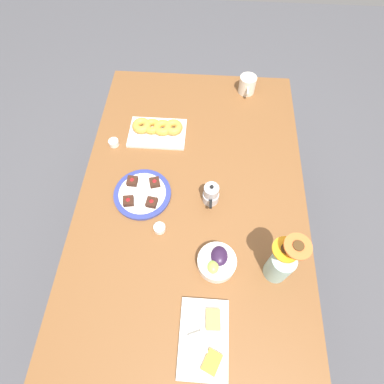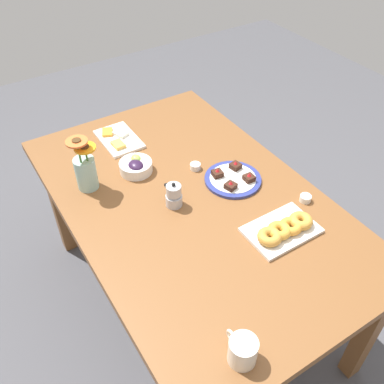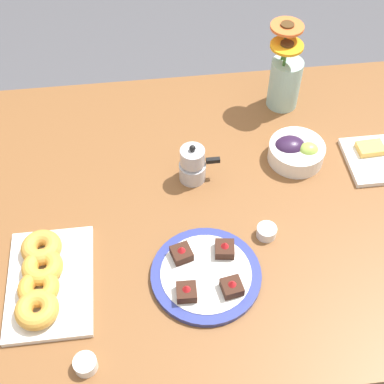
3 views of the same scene
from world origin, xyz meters
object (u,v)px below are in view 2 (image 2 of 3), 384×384
dining_table (192,213)px  flower_vase (86,170)px  croissant_platter (284,229)px  jam_cup_berry (305,198)px  jam_cup_honey (195,166)px  moka_pot (174,196)px  dessert_plate (233,179)px  coffee_mug (242,350)px  grape_bowl (136,166)px  cheese_platter (118,139)px

dining_table → flower_vase: bearing=47.9°
croissant_platter → flower_vase: 0.86m
croissant_platter → jam_cup_berry: (0.09, -0.20, -0.01)m
dining_table → croissant_platter: croissant_platter is taller
flower_vase → jam_cup_honey: bearing=-107.1°
jam_cup_honey → moka_pot: 0.26m
dining_table → dessert_plate: bearing=-88.5°
coffee_mug → jam_cup_honey: coffee_mug is taller
dining_table → croissant_platter: bearing=-151.2°
grape_bowl → moka_pot: moka_pot is taller
croissant_platter → dining_table: bearing=28.8°
dessert_plate → flower_vase: size_ratio=0.96×
jam_cup_honey → dessert_plate: bearing=-149.0°
grape_bowl → jam_cup_berry: grape_bowl is taller
dining_table → cheese_platter: size_ratio=6.15×
dining_table → grape_bowl: size_ratio=10.73×
coffee_mug → croissant_platter: size_ratio=0.44×
cheese_platter → moka_pot: (-0.55, 0.00, 0.04)m
croissant_platter → flower_vase: (0.66, 0.54, 0.07)m
coffee_mug → jam_cup_berry: size_ratio=2.57×
croissant_platter → jam_cup_honey: bearing=8.0°
jam_cup_berry → dessert_plate: (0.27, 0.18, -0.00)m
coffee_mug → flower_vase: (0.99, 0.09, 0.04)m
coffee_mug → flower_vase: size_ratio=0.47×
cheese_platter → moka_pot: size_ratio=2.18×
coffee_mug → flower_vase: bearing=5.1°
dining_table → cheese_platter: cheese_platter is taller
cheese_platter → croissant_platter: size_ratio=0.93×
dining_table → dessert_plate: dessert_plate is taller
croissant_platter → cheese_platter: bearing=16.8°
flower_vase → jam_cup_berry: bearing=-127.7°
flower_vase → dining_table: bearing=-132.1°
cheese_platter → jam_cup_honey: (-0.40, -0.20, 0.01)m
dessert_plate → moka_pot: bearing=88.9°
cheese_platter → dessert_plate: bearing=-151.6°
dining_table → jam_cup_honey: bearing=-36.5°
coffee_mug → jam_cup_berry: (0.41, -0.65, -0.03)m
cheese_platter → jam_cup_berry: cheese_platter is taller
cheese_platter → dessert_plate: size_ratio=1.03×
coffee_mug → dessert_plate: bearing=-34.5°
dining_table → moka_pot: (0.01, 0.08, 0.13)m
coffee_mug → jam_cup_berry: 0.77m
dessert_plate → jam_cup_berry: bearing=-146.3°
dining_table → moka_pot: 0.16m
coffee_mug → jam_cup_honey: bearing=-23.9°
jam_cup_honey → dessert_plate: (-0.16, -0.10, -0.00)m
croissant_platter → moka_pot: moka_pot is taller
grape_bowl → flower_vase: size_ratio=0.57×
grape_bowl → jam_cup_honey: 0.27m
croissant_platter → jam_cup_berry: size_ratio=5.83×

